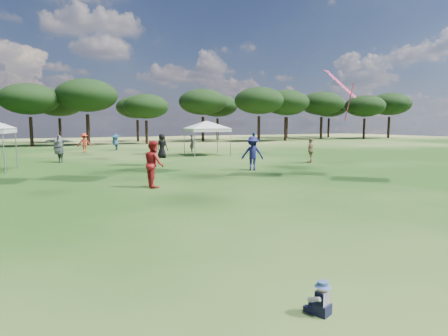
# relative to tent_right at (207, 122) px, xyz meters

# --- Properties ---
(tree_line) EXTENTS (108.78, 17.63, 7.77)m
(tree_line) POSITION_rel_tent_right_xyz_m (-7.34, 21.90, 2.83)
(tree_line) COLOR black
(tree_line) RESTS_ON ground
(tent_right) EXTENTS (6.15, 6.15, 3.02)m
(tent_right) POSITION_rel_tent_right_xyz_m (0.00, 0.00, 0.00)
(tent_right) COLOR gray
(tent_right) RESTS_ON ground
(toddler) EXTENTS (0.34, 0.37, 0.45)m
(toddler) POSITION_rel_tent_right_xyz_m (-9.07, -23.41, -2.39)
(toddler) COLOR black
(toddler) RESTS_ON ground
(festival_crowd) EXTENTS (28.73, 23.30, 1.91)m
(festival_crowd) POSITION_rel_tent_right_xyz_m (-9.98, -1.24, -1.72)
(festival_crowd) COLOR #AD2D1C
(festival_crowd) RESTS_ON ground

